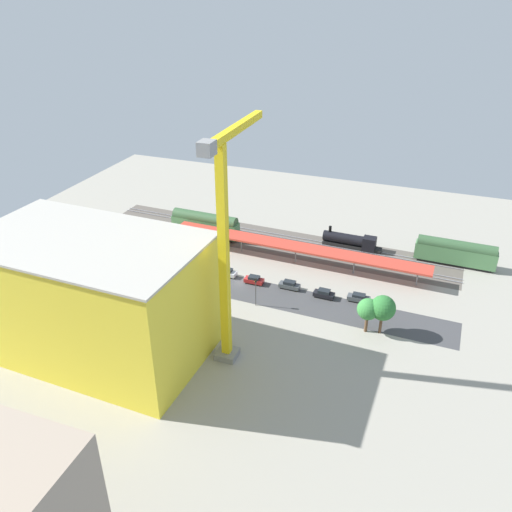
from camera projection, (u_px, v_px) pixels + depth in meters
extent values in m
plane|color=#9E998C|center=(241.00, 282.00, 112.48)|extent=(145.36, 145.36, 0.00)
cube|color=#5B544C|center=(273.00, 241.00, 130.34)|extent=(91.26, 17.01, 0.01)
cube|color=#424244|center=(237.00, 288.00, 110.54)|extent=(91.09, 11.91, 0.01)
cube|color=#9E9EA8|center=(278.00, 234.00, 133.37)|extent=(90.81, 3.03, 0.12)
cube|color=#9E9EA8|center=(276.00, 236.00, 132.18)|extent=(90.81, 3.03, 0.12)
cube|color=#9E9EA8|center=(270.00, 244.00, 128.33)|extent=(90.81, 3.03, 0.12)
cube|color=#9E9EA8|center=(268.00, 247.00, 127.14)|extent=(90.81, 3.03, 0.12)
cube|color=#C63D2D|center=(296.00, 247.00, 118.76)|extent=(61.25, 6.63, 0.45)
cylinder|color=slate|center=(417.00, 278.00, 110.56)|extent=(0.30, 0.30, 3.80)
cylinder|color=slate|center=(354.00, 266.00, 115.16)|extent=(0.30, 0.30, 3.80)
cylinder|color=slate|center=(295.00, 255.00, 119.76)|extent=(0.30, 0.30, 3.80)
cylinder|color=slate|center=(241.00, 244.00, 124.36)|extent=(0.30, 0.30, 3.80)
cylinder|color=slate|center=(191.00, 235.00, 128.96)|extent=(0.30, 0.30, 3.80)
cube|color=black|center=(352.00, 246.00, 126.64)|extent=(14.48, 2.72, 1.00)
cylinder|color=black|center=(346.00, 239.00, 126.32)|extent=(11.44, 2.88, 2.51)
cube|color=black|center=(369.00, 244.00, 124.64)|extent=(3.13, 2.81, 3.59)
cylinder|color=black|center=(330.00, 229.00, 126.79)|extent=(0.70, 0.70, 1.40)
cube|color=black|center=(453.00, 263.00, 119.43)|extent=(16.16, 2.79, 0.60)
cube|color=#4C7F4C|center=(455.00, 255.00, 118.38)|extent=(17.97, 3.42, 3.84)
cylinder|color=#355935|center=(457.00, 246.00, 117.35)|extent=(17.25, 3.39, 2.84)
cube|color=black|center=(206.00, 234.00, 133.02)|extent=(16.29, 3.08, 0.60)
cube|color=#4C7F4C|center=(205.00, 226.00, 131.97)|extent=(18.12, 3.77, 3.85)
cylinder|color=#355935|center=(205.00, 219.00, 130.94)|extent=(17.40, 3.75, 3.20)
cube|color=black|center=(358.00, 301.00, 105.73)|extent=(3.85, 1.66, 0.30)
cube|color=#474C51|center=(359.00, 298.00, 105.45)|extent=(4.58, 1.73, 0.89)
cube|color=#1E2328|center=(359.00, 295.00, 105.10)|extent=(2.57, 1.52, 0.56)
cube|color=black|center=(324.00, 297.00, 107.12)|extent=(3.68, 1.90, 0.30)
cube|color=black|center=(324.00, 294.00, 106.86)|extent=(4.38, 2.00, 0.82)
cube|color=#1E2328|center=(324.00, 291.00, 106.50)|extent=(2.47, 1.71, 0.68)
cube|color=black|center=(289.00, 288.00, 110.14)|extent=(3.78, 1.72, 0.30)
cube|color=#474C51|center=(289.00, 286.00, 109.87)|extent=(4.50, 1.80, 0.85)
cube|color=#1E2328|center=(290.00, 283.00, 109.51)|extent=(2.53, 1.56, 0.68)
cube|color=black|center=(254.00, 283.00, 112.05)|extent=(3.53, 1.77, 0.30)
cube|color=maroon|center=(254.00, 280.00, 111.78)|extent=(4.20, 1.85, 0.84)
cube|color=#1E2328|center=(254.00, 278.00, 111.44)|extent=(2.36, 1.62, 0.61)
cube|color=black|center=(227.00, 275.00, 114.97)|extent=(3.98, 2.09, 0.30)
cube|color=silver|center=(226.00, 273.00, 114.69)|extent=(4.72, 2.22, 0.87)
cube|color=#1E2328|center=(226.00, 270.00, 114.35)|extent=(2.69, 1.84, 0.59)
cube|color=black|center=(197.00, 270.00, 117.08)|extent=(3.55, 1.84, 0.30)
cube|color=silver|center=(197.00, 268.00, 116.81)|extent=(4.22, 1.94, 0.81)
cube|color=#1E2328|center=(197.00, 265.00, 116.49)|extent=(2.39, 1.65, 0.58)
cube|color=black|center=(168.00, 265.00, 119.09)|extent=(3.87, 1.83, 0.30)
cube|color=navy|center=(168.00, 263.00, 118.82)|extent=(4.60, 1.91, 0.83)
cube|color=#1E2328|center=(168.00, 260.00, 118.50)|extent=(2.59, 1.66, 0.53)
cube|color=black|center=(140.00, 260.00, 121.20)|extent=(4.04, 1.69, 0.30)
cube|color=silver|center=(140.00, 258.00, 120.95)|extent=(4.81, 1.77, 0.74)
cube|color=#1E2328|center=(140.00, 255.00, 120.63)|extent=(2.70, 1.54, 0.63)
cube|color=yellow|center=(93.00, 298.00, 87.50)|extent=(38.20, 23.00, 21.16)
cube|color=#B7B2A8|center=(83.00, 241.00, 82.41)|extent=(38.82, 23.62, 0.40)
cube|color=gray|center=(227.00, 354.00, 90.02)|extent=(3.60, 3.60, 1.20)
cube|color=yellow|center=(224.00, 262.00, 81.34)|extent=(1.40, 1.40, 37.93)
cube|color=yellow|center=(238.00, 128.00, 77.75)|extent=(1.55, 19.64, 1.20)
cube|color=gray|center=(207.00, 148.00, 68.35)|extent=(2.04, 2.44, 2.00)
cube|color=black|center=(134.00, 292.00, 108.35)|extent=(9.75, 2.23, 0.50)
cube|color=silver|center=(137.00, 287.00, 107.31)|extent=(7.75, 2.43, 2.64)
cube|color=#334C8C|center=(117.00, 284.00, 108.82)|extent=(2.04, 2.34, 2.30)
cube|color=black|center=(154.00, 298.00, 106.43)|extent=(9.05, 2.77, 0.50)
cube|color=silver|center=(158.00, 292.00, 105.21)|extent=(6.73, 2.90, 2.93)
cube|color=silver|center=(139.00, 289.00, 106.94)|extent=(2.46, 2.68, 2.25)
cylinder|color=brown|center=(159.00, 277.00, 110.74)|extent=(0.54, 0.54, 3.78)
sphere|color=#38843D|center=(157.00, 262.00, 109.00)|extent=(5.13, 5.13, 5.13)
cylinder|color=brown|center=(381.00, 324.00, 95.61)|extent=(0.55, 0.55, 3.84)
sphere|color=#2D7233|center=(383.00, 308.00, 93.92)|extent=(4.71, 4.71, 4.71)
cylinder|color=brown|center=(366.00, 323.00, 96.02)|extent=(0.59, 0.59, 3.53)
sphere|color=#38843D|center=(368.00, 309.00, 94.52)|extent=(4.06, 4.06, 4.06)
cylinder|color=#333333|center=(256.00, 294.00, 103.30)|extent=(0.16, 0.16, 5.43)
cube|color=black|center=(256.00, 280.00, 101.80)|extent=(0.36, 0.36, 0.90)
sphere|color=yellow|center=(255.00, 281.00, 102.01)|extent=(0.20, 0.20, 0.20)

